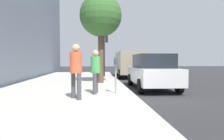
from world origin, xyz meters
TOP-DOWN VIEW (x-y plane):
  - ground_plane at (0.00, 0.00)m, footprint 80.00×80.00m
  - sidewalk_slab at (0.00, 3.00)m, footprint 28.00×6.00m
  - parking_meter at (-0.39, 0.73)m, footprint 0.36×0.12m
  - pedestrian_at_meter at (-0.34, 1.52)m, footprint 0.52×0.37m
  - pedestrian_bystander at (-1.35, 2.17)m, footprint 0.49×0.41m
  - parked_sedan_near at (1.70, -1.35)m, footprint 4.44×2.04m
  - parked_van_far at (8.62, -1.35)m, footprint 5.25×2.23m
  - street_tree at (3.35, 1.21)m, footprint 2.43×2.43m
  - traffic_signal at (7.77, 0.73)m, footprint 0.24×0.44m

SIDE VIEW (x-z plane):
  - ground_plane at x=0.00m, z-range 0.00..0.00m
  - sidewalk_slab at x=0.00m, z-range 0.00..0.15m
  - parked_sedan_near at x=1.70m, z-range 0.01..1.78m
  - pedestrian_at_meter at x=-0.34m, z-range 0.30..2.01m
  - parking_meter at x=-0.39m, z-range 0.46..1.87m
  - parked_van_far at x=8.62m, z-range 0.17..2.35m
  - pedestrian_bystander at x=-1.35m, z-range 0.33..2.20m
  - traffic_signal at x=7.77m, z-range 0.78..4.38m
  - street_tree at x=3.35m, z-range 1.44..6.57m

